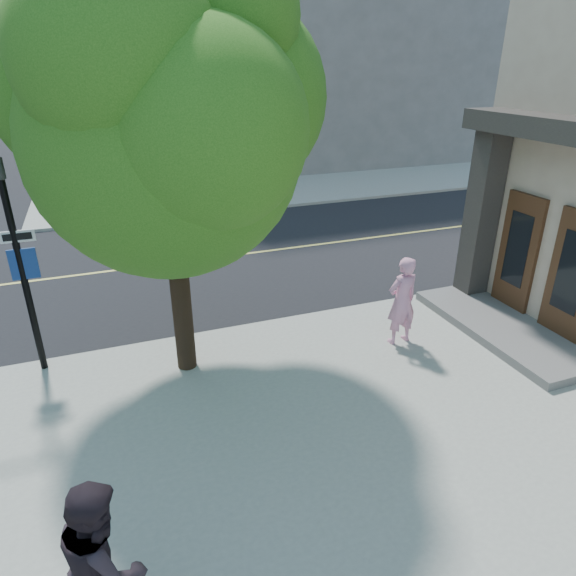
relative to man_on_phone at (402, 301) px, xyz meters
name	(u,v)px	position (x,y,z in m)	size (l,w,h in m)	color
ground	(33,367)	(-6.92, 1.79, -1.03)	(140.00, 140.00, 0.00)	black
road_ew	(47,279)	(-6.92, 6.29, -1.03)	(140.00, 9.00, 0.01)	black
sidewalk_ne	(291,151)	(6.58, 23.29, -0.97)	(29.00, 25.00, 0.12)	#999A8F
filler_ne	(296,28)	(7.08, 23.79, 6.09)	(18.00, 16.00, 14.00)	slate
man_on_phone	(402,301)	(0.00, 0.00, 0.00)	(0.67, 0.44, 1.83)	pink
pedestrian	(105,563)	(-5.69, -3.96, 0.05)	(0.94, 0.73, 1.93)	black
street_tree	(171,107)	(-4.05, 0.63, 3.67)	(5.35, 4.86, 7.10)	black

